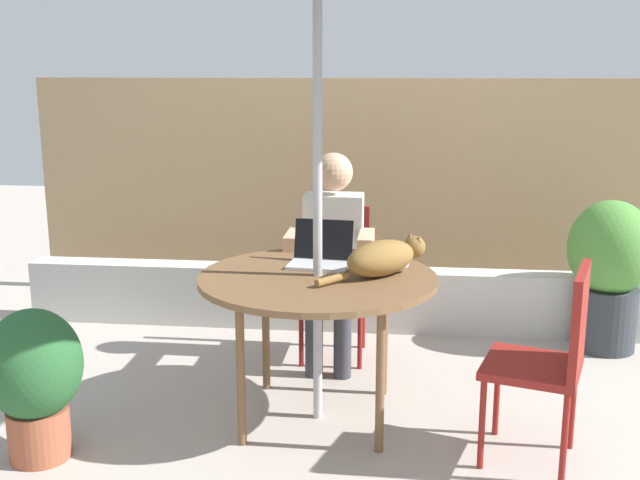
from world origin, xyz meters
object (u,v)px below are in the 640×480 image
Objects in this scene: chair_empty at (553,350)px; cat at (385,258)px; patio_table at (318,286)px; potted_plant_by_chair at (609,267)px; potted_plant_near_fence at (34,375)px; laptop at (322,252)px; person_seated at (332,247)px; chair_occupied at (335,269)px.

chair_empty is 1.76× the size of cat.
potted_plant_by_chair reaches higher than patio_table.
potted_plant_near_fence is (-1.19, -0.53, -0.29)m from patio_table.
cat is (0.32, -0.17, 0.02)m from laptop.
potted_plant_near_fence is 3.29m from potted_plant_by_chair.
potted_plant_by_chair is at bearing 13.59° from person_seated.
cat is 0.54× the size of potted_plant_by_chair.
patio_table is 0.92m from chair_occupied.
chair_occupied is 1.62m from chair_empty.
chair_empty is 0.87m from cat.
patio_table is 0.75m from person_seated.
patio_table is 0.35m from cat.
chair_empty is 1.22m from laptop.
potted_plant_by_chair reaches higher than chair_occupied.
patio_table is 1.33m from potted_plant_near_fence.
cat is (0.32, -0.70, 0.12)m from person_seated.
patio_table reaches higher than potted_plant_near_fence.
cat is (0.32, -0.85, 0.29)m from chair_occupied.
cat is at bearing -69.68° from chair_occupied.
person_seated is at bearing 134.52° from chair_empty.
chair_empty is at bearing -17.12° from patio_table.
chair_occupied is 0.72× the size of person_seated.
patio_table is 0.25m from laptop.
potted_plant_near_fence is (-1.50, -0.58, -0.43)m from cat.
patio_table is at bearing 24.03° from potted_plant_near_fence.
chair_empty is (1.05, -0.32, -0.16)m from patio_table.
laptop is at bearing -90.53° from person_seated.
potted_plant_by_chair is at bearing 39.41° from cat.
cat is at bearing 8.83° from patio_table.
laptop is at bearing 151.70° from cat.
patio_table is 2.01m from potted_plant_by_chair.
potted_plant_by_chair is (1.65, 0.40, -0.17)m from person_seated.
cat reaches higher than chair_occupied.
potted_plant_near_fence is (-2.24, -0.21, -0.13)m from chair_empty.
chair_occupied is 1.86m from potted_plant_near_fence.
potted_plant_near_fence is (-1.19, -1.43, -0.13)m from chair_occupied.
chair_occupied is (0.00, 0.90, -0.16)m from patio_table.
laptop is at bearing -150.86° from potted_plant_by_chair.
person_seated is 2.43× the size of cat.
laptop is (-0.00, -0.68, 0.27)m from chair_occupied.
cat is (-0.73, 0.37, 0.29)m from chair_empty.
laptop reaches higher than patio_table.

